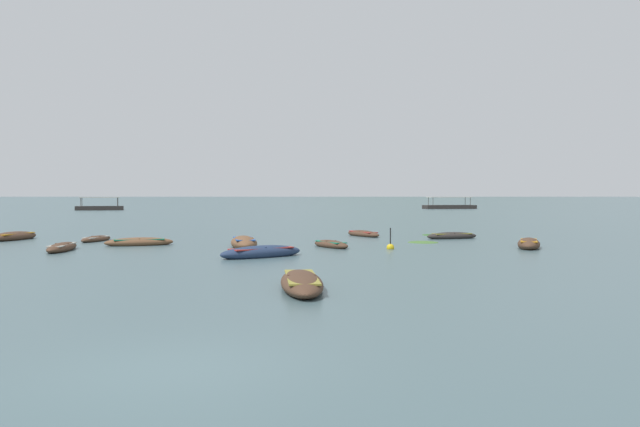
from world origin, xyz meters
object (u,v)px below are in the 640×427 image
object	(u,v)px
ferry_1	(449,206)
mooring_buoy	(390,247)
rowboat_7	(302,283)
rowboat_10	(452,236)
rowboat_4	(14,237)
rowboat_1	(244,243)
rowboat_2	(139,242)
rowboat_11	(363,234)
rowboat_0	(62,247)
rowboat_8	(96,239)
rowboat_9	(331,244)
ferry_0	(100,208)
rowboat_5	(529,244)
rowboat_6	(261,252)

from	to	relation	value
ferry_1	mooring_buoy	world-z (taller)	ferry_1
rowboat_7	rowboat_10	world-z (taller)	rowboat_7
rowboat_4	rowboat_10	xyz separation A→B (m)	(26.67, 0.69, -0.03)
rowboat_4	rowboat_1	bearing A→B (deg)	-21.11
rowboat_2	rowboat_11	xyz separation A→B (m)	(12.65, 7.37, -0.01)
rowboat_4	rowboat_0	bearing A→B (deg)	-52.22
ferry_1	mooring_buoy	size ratio (longest dim) A/B	8.93
rowboat_0	rowboat_2	size ratio (longest dim) A/B	1.02
rowboat_8	rowboat_9	xyz separation A→B (m)	(13.60, -4.55, 0.02)
rowboat_11	ferry_0	xyz separation A→B (m)	(-41.21, 72.45, 0.29)
rowboat_0	rowboat_4	bearing A→B (deg)	127.78
rowboat_11	mooring_buoy	bearing A→B (deg)	-86.93
mooring_buoy	rowboat_2	bearing A→B (deg)	168.90
mooring_buoy	rowboat_7	bearing A→B (deg)	-107.56
rowboat_2	ferry_1	distance (m)	97.06
rowboat_5	ferry_1	world-z (taller)	ferry_1
rowboat_1	rowboat_5	xyz separation A→B (m)	(14.58, -0.74, -0.02)
rowboat_1	mooring_buoy	xyz separation A→B (m)	(7.44, -1.32, -0.12)
ferry_0	mooring_buoy	bearing A→B (deg)	-63.13
rowboat_1	rowboat_5	size ratio (longest dim) A/B	1.18
rowboat_4	mooring_buoy	world-z (taller)	mooring_buoy
rowboat_5	rowboat_9	xyz separation A→B (m)	(-10.08, 0.57, -0.05)
rowboat_0	ferry_1	distance (m)	101.14
rowboat_8	rowboat_9	distance (m)	14.35
rowboat_0	ferry_0	world-z (taller)	ferry_0
rowboat_6	rowboat_9	xyz separation A→B (m)	(3.19, 5.08, -0.05)
rowboat_1	rowboat_7	bearing A→B (deg)	-77.73
rowboat_1	rowboat_8	world-z (taller)	rowboat_1
rowboat_7	ferry_1	size ratio (longest dim) A/B	0.44
mooring_buoy	rowboat_9	bearing A→B (deg)	158.63
rowboat_5	mooring_buoy	distance (m)	7.17
rowboat_7	rowboat_11	world-z (taller)	rowboat_7
rowboat_8	mooring_buoy	world-z (taller)	mooring_buoy
rowboat_0	rowboat_2	bearing A→B (deg)	48.50
ferry_0	rowboat_11	bearing A→B (deg)	-60.37
rowboat_5	ferry_0	xyz separation A→B (m)	(-48.89, 81.83, 0.24)
rowboat_9	ferry_1	xyz separation A→B (m)	(26.18, 91.40, 0.30)
rowboat_2	mooring_buoy	distance (m)	13.44
rowboat_1	ferry_1	bearing A→B (deg)	71.41
rowboat_6	rowboat_11	xyz separation A→B (m)	(5.59, 13.89, -0.04)
rowboat_1	rowboat_7	world-z (taller)	rowboat_1
rowboat_10	ferry_1	size ratio (longest dim) A/B	0.34
rowboat_9	mooring_buoy	distance (m)	3.15
rowboat_4	rowboat_6	world-z (taller)	rowboat_6
rowboat_6	ferry_1	world-z (taller)	ferry_1
ferry_1	rowboat_10	bearing A→B (deg)	-102.27
rowboat_7	ferry_1	world-z (taller)	ferry_1
rowboat_8	ferry_0	world-z (taller)	ferry_0
rowboat_11	rowboat_10	bearing A→B (deg)	-24.03
rowboat_6	rowboat_5	bearing A→B (deg)	18.77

